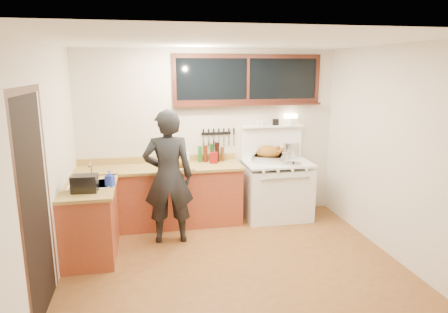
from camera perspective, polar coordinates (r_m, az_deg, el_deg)
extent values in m
cube|color=brown|center=(4.99, 1.39, -15.29)|extent=(4.00, 3.50, 0.02)
cube|color=beige|center=(6.24, -2.11, 3.15)|extent=(4.00, 0.05, 2.60)
cube|color=beige|center=(2.90, 9.28, -8.34)|extent=(4.00, 0.05, 2.60)
cube|color=beige|center=(4.55, -24.30, -1.57)|extent=(0.05, 3.50, 2.60)
cube|color=beige|center=(5.34, 23.18, 0.51)|extent=(0.05, 3.50, 2.60)
cube|color=white|center=(4.42, 1.57, 16.49)|extent=(4.00, 3.50, 0.05)
cube|color=maroon|center=(6.06, -9.07, -5.78)|extent=(2.40, 0.60, 0.86)
cube|color=olive|center=(5.92, -9.22, -1.67)|extent=(2.44, 0.64, 0.04)
cube|color=olive|center=(6.19, -9.35, -0.38)|extent=(2.40, 0.03, 0.10)
sphere|color=#B78C38|center=(5.77, -19.05, -4.47)|extent=(0.03, 0.03, 0.03)
sphere|color=#B78C38|center=(5.72, -14.07, -4.29)|extent=(0.03, 0.03, 0.03)
sphere|color=#B78C38|center=(5.71, -9.05, -4.08)|extent=(0.03, 0.03, 0.03)
sphere|color=#B78C38|center=(5.75, -4.06, -3.84)|extent=(0.03, 0.03, 0.03)
sphere|color=#B78C38|center=(5.82, 0.35, -3.61)|extent=(0.03, 0.03, 0.03)
cube|color=maroon|center=(5.33, -18.53, -8.91)|extent=(0.60, 1.05, 0.86)
cube|color=olive|center=(5.18, -18.76, -4.27)|extent=(0.64, 1.09, 0.04)
cube|color=white|center=(5.27, -18.52, -4.45)|extent=(0.45, 0.40, 0.14)
cube|color=white|center=(5.25, -18.57, -3.77)|extent=(0.50, 0.45, 0.01)
cylinder|color=silver|center=(5.39, -18.43, -2.06)|extent=(0.02, 0.02, 0.24)
cylinder|color=silver|center=(5.29, -18.61, -1.13)|extent=(0.02, 0.18, 0.02)
cube|color=white|center=(6.33, 7.52, -5.11)|extent=(1.00, 0.70, 0.82)
cube|color=white|center=(6.20, 7.64, -0.92)|extent=(1.02, 0.72, 0.03)
cube|color=white|center=(5.99, 8.58, -5.06)|extent=(0.88, 0.02, 0.46)
cylinder|color=silver|center=(5.90, 8.75, -3.12)|extent=(0.75, 0.02, 0.02)
cylinder|color=white|center=(5.78, 5.68, -2.24)|extent=(0.04, 0.03, 0.04)
cylinder|color=white|center=(5.85, 7.74, -2.12)|extent=(0.04, 0.03, 0.04)
cylinder|color=white|center=(5.92, 9.76, -2.00)|extent=(0.04, 0.03, 0.04)
cylinder|color=white|center=(6.00, 11.72, -1.88)|extent=(0.04, 0.03, 0.04)
cube|color=white|center=(6.44, 6.80, 2.02)|extent=(1.00, 0.05, 0.50)
cube|color=white|center=(6.37, 6.94, 4.32)|extent=(1.00, 0.12, 0.03)
cylinder|color=white|center=(6.46, 9.50, 4.96)|extent=(0.11, 0.11, 0.11)
cube|color=#FFE5B2|center=(6.45, 9.53, 5.72)|extent=(0.19, 0.10, 0.06)
cube|color=black|center=(6.38, 7.39, 4.90)|extent=(0.09, 0.05, 0.10)
cylinder|color=white|center=(6.31, 5.40, 4.82)|extent=(0.04, 0.04, 0.09)
cylinder|color=white|center=(6.29, 4.87, 4.81)|extent=(0.04, 0.04, 0.09)
cube|color=black|center=(6.24, 3.44, 10.99)|extent=(2.20, 0.01, 0.62)
cube|color=black|center=(6.23, 3.50, 14.11)|extent=(2.32, 0.04, 0.06)
cube|color=black|center=(6.25, 3.41, 7.87)|extent=(2.32, 0.04, 0.06)
cube|color=black|center=(6.05, -7.16, 10.86)|extent=(0.06, 0.04, 0.62)
cube|color=black|center=(6.61, 13.15, 10.78)|extent=(0.06, 0.04, 0.62)
cube|color=black|center=(6.23, 3.45, 10.99)|extent=(0.04, 0.04, 0.62)
cube|color=black|center=(6.21, 3.52, 7.42)|extent=(2.32, 0.13, 0.03)
cube|color=black|center=(4.09, -25.21, -6.81)|extent=(0.01, 0.86, 2.10)
cube|color=black|center=(3.65, -26.93, -9.29)|extent=(0.01, 0.07, 2.10)
cube|color=black|center=(4.54, -23.74, -4.82)|extent=(0.01, 0.07, 2.10)
cube|color=black|center=(3.89, -26.66, 8.47)|extent=(0.01, 1.04, 0.07)
cube|color=black|center=(6.22, -1.14, 3.31)|extent=(0.46, 0.02, 0.04)
cube|color=silver|center=(6.19, -2.94, 2.22)|extent=(0.02, 0.00, 0.18)
cube|color=black|center=(6.16, -2.95, 3.50)|extent=(0.02, 0.02, 0.10)
cube|color=silver|center=(6.20, -2.21, 2.25)|extent=(0.02, 0.00, 0.18)
cube|color=black|center=(6.18, -2.22, 3.52)|extent=(0.02, 0.02, 0.10)
cube|color=silver|center=(6.21, -1.48, 2.27)|extent=(0.02, 0.00, 0.18)
cube|color=black|center=(6.19, -1.48, 3.55)|extent=(0.02, 0.02, 0.10)
cube|color=silver|center=(6.23, -0.75, 2.30)|extent=(0.03, 0.00, 0.18)
cube|color=black|center=(6.20, -0.75, 3.57)|extent=(0.02, 0.02, 0.10)
cube|color=silver|center=(6.24, -0.03, 2.33)|extent=(0.03, 0.00, 0.18)
cube|color=black|center=(6.22, -0.03, 3.59)|extent=(0.02, 0.02, 0.10)
cube|color=silver|center=(6.26, 0.69, 2.35)|extent=(0.03, 0.00, 0.18)
cube|color=black|center=(6.23, 0.70, 3.62)|extent=(0.02, 0.02, 0.10)
cube|color=silver|center=(6.27, 1.41, 2.38)|extent=(0.03, 0.00, 0.18)
cube|color=black|center=(6.25, 1.41, 3.64)|extent=(0.02, 0.02, 0.10)
imported|color=black|center=(5.35, -7.96, -2.91)|extent=(0.68, 0.47, 1.81)
imported|color=blue|center=(5.08, -16.02, -3.00)|extent=(0.12, 0.12, 0.20)
cube|color=black|center=(4.94, -19.29, -3.66)|extent=(0.30, 0.22, 0.20)
cube|color=olive|center=(5.79, -6.40, -1.62)|extent=(0.44, 0.33, 0.02)
ellipsoid|color=brown|center=(5.77, -6.42, -0.99)|extent=(0.24, 0.17, 0.14)
sphere|color=brown|center=(5.83, -5.41, -0.58)|extent=(0.05, 0.05, 0.05)
sphere|color=brown|center=(5.72, -5.30, -0.82)|extent=(0.05, 0.05, 0.05)
cube|color=silver|center=(6.20, 6.30, -0.28)|extent=(0.57, 0.50, 0.10)
cube|color=#3F3F42|center=(6.19, 6.31, 0.04)|extent=(0.50, 0.44, 0.03)
torus|color=silver|center=(6.12, 4.14, 0.08)|extent=(0.05, 0.09, 0.10)
torus|color=silver|center=(6.27, 8.44, 0.27)|extent=(0.05, 0.09, 0.10)
ellipsoid|color=brown|center=(6.18, 6.32, 0.54)|extent=(0.44, 0.39, 0.23)
cylinder|color=brown|center=(6.13, 7.68, 0.60)|extent=(0.14, 0.10, 0.10)
sphere|color=brown|center=(6.15, 8.28, 0.94)|extent=(0.07, 0.07, 0.07)
cylinder|color=brown|center=(6.30, 7.17, 0.93)|extent=(0.14, 0.10, 0.10)
sphere|color=brown|center=(6.31, 7.76, 1.26)|extent=(0.07, 0.07, 0.07)
cylinder|color=silver|center=(6.54, 9.44, 0.96)|extent=(0.29, 0.29, 0.24)
cylinder|color=silver|center=(6.39, 8.49, 0.20)|extent=(0.23, 0.23, 0.13)
cylinder|color=black|center=(6.49, 8.53, 0.90)|extent=(0.08, 0.17, 0.02)
cylinder|color=silver|center=(6.08, 9.88, -1.01)|extent=(0.31, 0.31, 0.02)
sphere|color=black|center=(6.08, 9.89, -0.84)|extent=(0.03, 0.03, 0.03)
cube|color=maroon|center=(6.06, -1.47, -0.17)|extent=(0.14, 0.12, 0.17)
cylinder|color=white|center=(6.12, -5.32, -0.14)|extent=(0.09, 0.09, 0.16)
cylinder|color=black|center=(6.13, -3.44, 0.34)|extent=(0.06, 0.06, 0.25)
cylinder|color=black|center=(6.14, -2.68, 0.42)|extent=(0.07, 0.07, 0.26)
cylinder|color=black|center=(6.15, -1.72, 0.55)|extent=(0.06, 0.06, 0.28)
cylinder|color=black|center=(6.16, -0.99, 0.67)|extent=(0.07, 0.07, 0.30)
cylinder|color=black|center=(6.18, -0.23, 0.34)|extent=(0.06, 0.06, 0.22)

